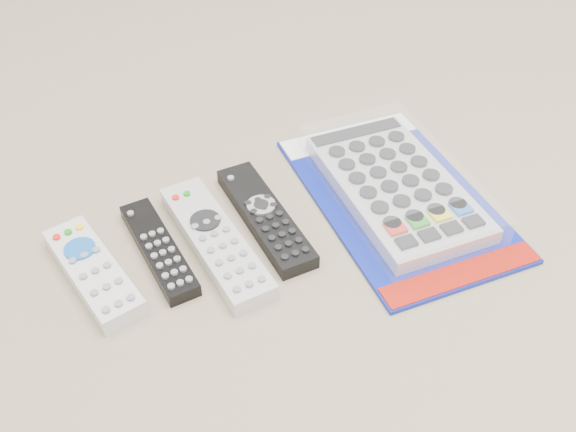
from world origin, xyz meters
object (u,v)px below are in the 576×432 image
remote_large_black (265,217)px  jumbo_remote_packaged (396,185)px  remote_silver_dvd (216,241)px  remote_slim_black (159,249)px  remote_small_grey (93,272)px

remote_large_black → jumbo_remote_packaged: jumbo_remote_packaged is taller
remote_silver_dvd → remote_large_black: size_ratio=1.08×
remote_large_black → jumbo_remote_packaged: (0.17, -0.04, 0.01)m
remote_slim_black → jumbo_remote_packaged: bearing=-9.3°
remote_small_grey → jumbo_remote_packaged: (0.39, -0.06, 0.01)m
remote_large_black → remote_silver_dvd: bearing=-169.3°
jumbo_remote_packaged → remote_slim_black: bearing=177.6°
remote_silver_dvd → remote_small_grey: bearing=170.8°
remote_slim_black → remote_large_black: 0.14m
remote_silver_dvd → remote_large_black: 0.07m
remote_slim_black → remote_silver_dvd: size_ratio=0.78×
remote_slim_black → remote_small_grey: bearing=-179.7°
remote_small_grey → jumbo_remote_packaged: jumbo_remote_packaged is taller
remote_large_black → jumbo_remote_packaged: size_ratio=0.56×
remote_slim_black → remote_silver_dvd: 0.07m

